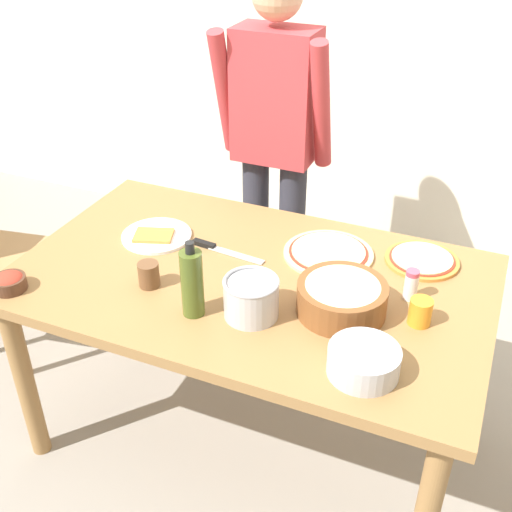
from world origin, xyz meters
TOP-DOWN VIEW (x-y plane):
  - ground at (0.00, 0.00)m, footprint 8.00×8.00m
  - wall_back at (0.00, 1.60)m, footprint 5.60×0.10m
  - dining_table at (0.00, 0.00)m, footprint 1.60×0.96m
  - person_cook at (-0.21, 0.76)m, footprint 0.49×0.25m
  - pizza_raw_on_board at (0.20, 0.23)m, footprint 0.32×0.32m
  - pizza_cooked_on_tray at (0.52, 0.32)m, footprint 0.26×0.26m
  - plate_with_slice at (-0.42, 0.09)m, footprint 0.26×0.26m
  - popcorn_bowl at (0.34, -0.07)m, footprint 0.28×0.28m
  - mixing_bowl_steel at (0.47, -0.31)m, footprint 0.20×0.20m
  - small_sauce_bowl at (-0.69, -0.38)m, footprint 0.11×0.11m
  - olive_oil_bottle at (-0.08, -0.26)m, footprint 0.07×0.07m
  - steel_pot at (0.09, -0.20)m, footprint 0.17×0.17m
  - cup_orange at (0.57, -0.03)m, footprint 0.07×0.07m
  - cup_small_brown at (-0.28, -0.18)m, footprint 0.07×0.07m
  - salt_shaker at (0.52, 0.08)m, footprint 0.04×0.04m
  - chef_knife at (-0.17, 0.10)m, footprint 0.29×0.05m

SIDE VIEW (x-z plane):
  - ground at x=0.00m, z-range 0.00..0.00m
  - dining_table at x=0.00m, z-range 0.29..1.05m
  - chef_knife at x=-0.17m, z-range 0.76..0.78m
  - plate_with_slice at x=-0.42m, z-range 0.76..0.78m
  - pizza_raw_on_board at x=0.20m, z-range 0.76..0.78m
  - pizza_cooked_on_tray at x=0.52m, z-range 0.76..0.78m
  - small_sauce_bowl at x=-0.69m, z-range 0.76..0.82m
  - mixing_bowl_steel at x=0.47m, z-range 0.76..0.84m
  - cup_orange at x=0.57m, z-range 0.76..0.84m
  - cup_small_brown at x=-0.28m, z-range 0.76..0.84m
  - salt_shaker at x=0.52m, z-range 0.76..0.87m
  - popcorn_bowl at x=0.34m, z-range 0.76..0.88m
  - steel_pot at x=0.09m, z-range 0.76..0.89m
  - olive_oil_bottle at x=-0.08m, z-range 0.75..1.00m
  - person_cook at x=-0.21m, z-range 0.13..1.75m
  - wall_back at x=0.00m, z-range 0.00..2.60m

